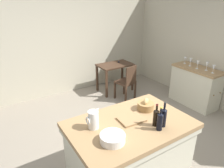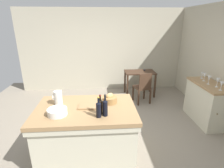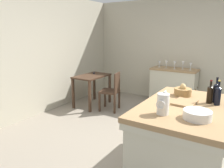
{
  "view_description": "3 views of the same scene",
  "coord_description": "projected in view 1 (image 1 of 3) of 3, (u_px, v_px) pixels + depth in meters",
  "views": [
    {
      "loc": [
        -1.76,
        -2.42,
        2.38
      ],
      "look_at": [
        0.07,
        0.46,
        0.94
      ],
      "focal_mm": 32.92,
      "sensor_mm": 36.0,
      "label": 1
    },
    {
      "loc": [
        -0.14,
        -3.19,
        2.17
      ],
      "look_at": [
        0.14,
        0.56,
        0.85
      ],
      "focal_mm": 28.32,
      "sensor_mm": 36.0,
      "label": 2
    },
    {
      "loc": [
        -2.98,
        -1.22,
        1.76
      ],
      "look_at": [
        0.02,
        0.66,
        0.92
      ],
      "focal_mm": 34.67,
      "sensor_mm": 36.0,
      "label": 3
    }
  ],
  "objects": [
    {
      "name": "wine_glass_left",
      "position": [
        207.0,
        65.0,
        4.46
      ],
      "size": [
        0.07,
        0.07,
        0.19
      ],
      "color": "white",
      "rests_on": "side_cabinet"
    },
    {
      "name": "wine_glass_middle",
      "position": [
        198.0,
        63.0,
        4.56
      ],
      "size": [
        0.07,
        0.07,
        0.18
      ],
      "color": "white",
      "rests_on": "side_cabinet"
    },
    {
      "name": "side_cabinet",
      "position": [
        195.0,
        86.0,
        4.82
      ],
      "size": [
        0.52,
        1.12,
        0.91
      ],
      "color": "#99754C",
      "rests_on": "ground"
    },
    {
      "name": "ground_plane",
      "position": [
        122.0,
        141.0,
        3.68
      ],
      "size": [
        6.76,
        6.76,
        0.0
      ],
      "primitive_type": "plane",
      "color": "gray"
    },
    {
      "name": "writing_desk",
      "position": [
        115.0,
        69.0,
        5.46
      ],
      "size": [
        0.9,
        0.56,
        0.81
      ],
      "color": "#3D281C",
      "rests_on": "ground"
    },
    {
      "name": "wooden_chair",
      "position": [
        127.0,
        81.0,
        5.03
      ],
      "size": [
        0.48,
        0.48,
        0.89
      ],
      "color": "#3D281C",
      "rests_on": "ground"
    },
    {
      "name": "wine_glass_far_right",
      "position": [
        185.0,
        59.0,
        4.94
      ],
      "size": [
        0.07,
        0.07,
        0.15
      ],
      "color": "white",
      "rests_on": "side_cabinet"
    },
    {
      "name": "wine_glass_right",
      "position": [
        191.0,
        61.0,
        4.74
      ],
      "size": [
        0.07,
        0.07,
        0.18
      ],
      "color": "white",
      "rests_on": "side_cabinet"
    },
    {
      "name": "bread_basket",
      "position": [
        146.0,
        106.0,
        2.92
      ],
      "size": [
        0.24,
        0.24,
        0.17
      ],
      "color": "olive",
      "rests_on": "island_table"
    },
    {
      "name": "wine_bottle_amber",
      "position": [
        156.0,
        117.0,
        2.53
      ],
      "size": [
        0.07,
        0.07,
        0.3
      ],
      "color": "black",
      "rests_on": "island_table"
    },
    {
      "name": "wall_right",
      "position": [
        221.0,
        51.0,
        4.46
      ],
      "size": [
        0.12,
        5.2,
        2.6
      ],
      "primitive_type": "cube",
      "color": "#B2AA93",
      "rests_on": "ground"
    },
    {
      "name": "wash_bowl",
      "position": [
        113.0,
        138.0,
        2.27
      ],
      "size": [
        0.29,
        0.29,
        0.09
      ],
      "primitive_type": "cylinder",
      "color": "silver",
      "rests_on": "island_table"
    },
    {
      "name": "wall_back",
      "position": [
        64.0,
        44.0,
        5.19
      ],
      "size": [
        5.32,
        0.12,
        2.6
      ],
      "primitive_type": "cube",
      "color": "#B2AA93",
      "rests_on": "ground"
    },
    {
      "name": "wine_bottle_green",
      "position": [
        160.0,
        121.0,
        2.45
      ],
      "size": [
        0.07,
        0.07,
        0.31
      ],
      "color": "black",
      "rests_on": "island_table"
    },
    {
      "name": "cutting_board",
      "position": [
        131.0,
        119.0,
        2.68
      ],
      "size": [
        0.34,
        0.27,
        0.02
      ],
      "primitive_type": "cube",
      "rotation": [
        0.0,
        0.0,
        -0.07
      ],
      "color": "#99754C",
      "rests_on": "island_table"
    },
    {
      "name": "island_table",
      "position": [
        129.0,
        149.0,
        2.79
      ],
      "size": [
        1.58,
        1.04,
        0.9
      ],
      "color": "#99754C",
      "rests_on": "ground"
    },
    {
      "name": "wine_bottle_dark",
      "position": [
        164.0,
        117.0,
        2.51
      ],
      "size": [
        0.07,
        0.07,
        0.33
      ],
      "color": "black",
      "rests_on": "island_table"
    },
    {
      "name": "pitcher",
      "position": [
        93.0,
        120.0,
        2.48
      ],
      "size": [
        0.17,
        0.13,
        0.27
      ],
      "color": "silver",
      "rests_on": "island_table"
    },
    {
      "name": "wine_glass_far_left",
      "position": [
        214.0,
        68.0,
        4.29
      ],
      "size": [
        0.07,
        0.07,
        0.17
      ],
      "color": "white",
      "rests_on": "side_cabinet"
    }
  ]
}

